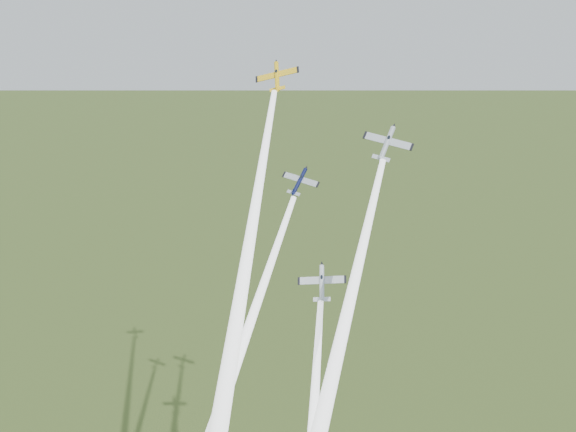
# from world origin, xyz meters

# --- Properties ---
(plane_yellow) EXTENTS (10.10, 8.00, 7.86)m
(plane_yellow) POSITION_xyz_m (-7.63, 3.87, 112.82)
(plane_yellow) COLOR yellow
(smoke_trail_yellow) EXTENTS (19.16, 48.22, 49.38)m
(smoke_trail_yellow) POSITION_xyz_m (1.01, -20.97, 86.91)
(smoke_trail_yellow) COLOR white
(plane_navy) EXTENTS (7.24, 6.00, 6.52)m
(plane_navy) POSITION_xyz_m (-2.30, 2.12, 95.65)
(plane_navy) COLOR #0D1239
(smoke_trail_navy) EXTENTS (6.92, 54.44, 53.64)m
(smoke_trail_navy) POSITION_xyz_m (-0.18, -26.26, 67.61)
(smoke_trail_navy) COLOR white
(plane_silver_right) EXTENTS (8.29, 7.76, 7.85)m
(plane_silver_right) POSITION_xyz_m (13.33, 1.81, 103.76)
(plane_silver_right) COLOR silver
(smoke_trail_silver_right) EXTENTS (9.71, 47.29, 46.74)m
(smoke_trail_silver_right) POSITION_xyz_m (16.94, -22.89, 79.17)
(smoke_trail_silver_right) COLOR white
(plane_silver_low) EXTENTS (10.09, 8.81, 7.02)m
(plane_silver_low) POSITION_xyz_m (6.17, -5.91, 81.63)
(plane_silver_low) COLOR silver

